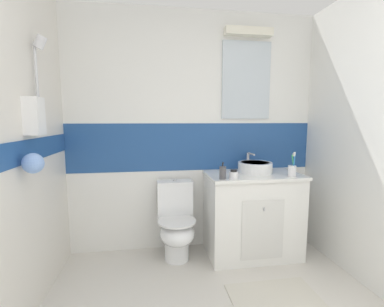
{
  "coord_description": "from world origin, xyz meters",
  "views": [
    {
      "loc": [
        -0.46,
        -0.4,
        1.38
      ],
      "look_at": [
        -0.08,
        2.01,
        1.08
      ],
      "focal_mm": 25.04,
      "sensor_mm": 36.0,
      "label": 1
    }
  ],
  "objects_px": {
    "toothbrush_cup": "(292,170)",
    "hair_gel_jar": "(234,174)",
    "toilet": "(176,223)",
    "sink_basin": "(255,167)",
    "soap_dispenser": "(223,173)"
  },
  "relations": [
    {
      "from": "toothbrush_cup",
      "to": "hair_gel_jar",
      "type": "xyz_separation_m",
      "value": [
        -0.59,
        -0.02,
        -0.02
      ]
    },
    {
      "from": "hair_gel_jar",
      "to": "toothbrush_cup",
      "type": "bearing_deg",
      "value": 2.03
    },
    {
      "from": "toilet",
      "to": "toothbrush_cup",
      "type": "distance_m",
      "value": 1.25
    },
    {
      "from": "hair_gel_jar",
      "to": "sink_basin",
      "type": "bearing_deg",
      "value": 37.81
    },
    {
      "from": "toilet",
      "to": "hair_gel_jar",
      "type": "relative_size",
      "value": 9.26
    },
    {
      "from": "sink_basin",
      "to": "toilet",
      "type": "distance_m",
      "value": 0.98
    },
    {
      "from": "hair_gel_jar",
      "to": "toilet",
      "type": "bearing_deg",
      "value": 155.59
    },
    {
      "from": "toilet",
      "to": "soap_dispenser",
      "type": "distance_m",
      "value": 0.72
    },
    {
      "from": "soap_dispenser",
      "to": "hair_gel_jar",
      "type": "relative_size",
      "value": 1.87
    },
    {
      "from": "toilet",
      "to": "hair_gel_jar",
      "type": "xyz_separation_m",
      "value": [
        0.51,
        -0.23,
        0.53
      ]
    },
    {
      "from": "toothbrush_cup",
      "to": "soap_dispenser",
      "type": "bearing_deg",
      "value": -177.76
    },
    {
      "from": "soap_dispenser",
      "to": "toothbrush_cup",
      "type": "bearing_deg",
      "value": 2.24
    },
    {
      "from": "toilet",
      "to": "toothbrush_cup",
      "type": "bearing_deg",
      "value": -10.84
    },
    {
      "from": "sink_basin",
      "to": "soap_dispenser",
      "type": "height_order",
      "value": "sink_basin"
    },
    {
      "from": "toothbrush_cup",
      "to": "hair_gel_jar",
      "type": "relative_size",
      "value": 2.79
    }
  ]
}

